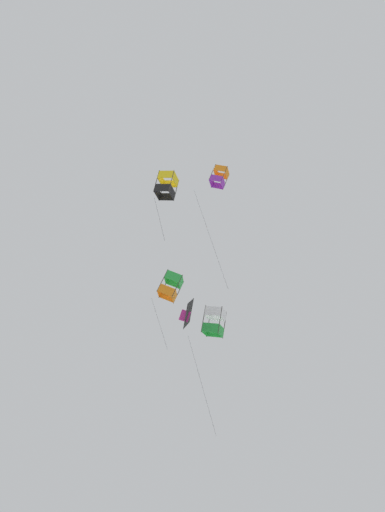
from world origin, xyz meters
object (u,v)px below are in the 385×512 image
at_px(kite_box_upper_right, 166,186).
at_px(kite_delta_far_centre, 188,314).
at_px(kite_box_highest, 171,286).
at_px(kite_box_near_left, 219,178).
at_px(kite_box_near_right, 214,322).

relative_size(kite_box_upper_right, kite_delta_far_centre, 1.90).
xyz_separation_m(kite_box_highest, kite_box_near_left, (4.41, 0.00, 7.94)).
distance_m(kite_box_upper_right, kite_box_near_left, 6.33).
height_order(kite_box_upper_right, kite_delta_far_centre, kite_box_upper_right).
xyz_separation_m(kite_box_near_right, kite_box_highest, (-2.57, -1.74, 2.70)).
height_order(kite_box_near_right, kite_delta_far_centre, kite_box_near_right).
bearing_deg(kite_box_upper_right, kite_box_highest, 14.63).
xyz_separation_m(kite_box_upper_right, kite_box_near_right, (-0.88, 6.87, -7.07)).
distance_m(kite_box_near_right, kite_box_highest, 4.11).
bearing_deg(kite_box_near_right, kite_delta_far_centre, 156.75).
bearing_deg(kite_box_highest, kite_box_upper_right, -178.04).
bearing_deg(kite_delta_far_centre, kite_box_upper_right, 163.69).
bearing_deg(kite_box_highest, kite_delta_far_centre, -144.93).
distance_m(kite_box_near_right, kite_box_near_left, 10.94).
bearing_deg(kite_box_upper_right, kite_box_near_left, -29.85).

